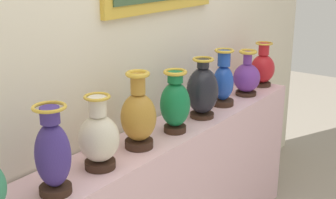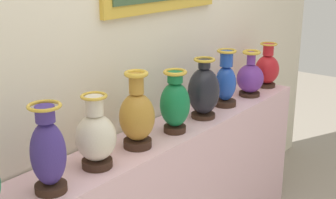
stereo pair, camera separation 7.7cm
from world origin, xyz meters
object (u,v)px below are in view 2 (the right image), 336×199
at_px(vase_sapphire, 226,82).
at_px(vase_crimson, 267,68).
at_px(vase_ivory, 96,137).
at_px(vase_emerald, 175,103).
at_px(vase_onyx, 204,91).
at_px(vase_indigo, 48,152).
at_px(vase_ochre, 137,116).
at_px(vase_violet, 250,78).

bearing_deg(vase_sapphire, vase_crimson, -0.88).
distance_m(vase_ivory, vase_crimson, 1.70).
height_order(vase_emerald, vase_onyx, vase_onyx).
height_order(vase_indigo, vase_ochre, vase_ochre).
relative_size(vase_emerald, vase_crimson, 1.07).
height_order(vase_ivory, vase_onyx, vase_onyx).
bearing_deg(vase_ivory, vase_indigo, -176.18).
xyz_separation_m(vase_indigo, vase_violet, (1.70, 0.01, -0.05)).
xyz_separation_m(vase_sapphire, vase_violet, (0.29, -0.02, -0.03)).
xyz_separation_m(vase_emerald, vase_onyx, (0.29, 0.01, 0.00)).
xyz_separation_m(vase_ivory, vase_onyx, (0.86, -0.01, 0.02)).
bearing_deg(vase_violet, vase_sapphire, 176.03).
bearing_deg(vase_ivory, vase_violet, -0.40).
height_order(vase_ivory, vase_ochre, vase_ochre).
xyz_separation_m(vase_emerald, vase_crimson, (1.13, 0.02, -0.03)).
bearing_deg(vase_sapphire, vase_indigo, -178.83).
xyz_separation_m(vase_onyx, vase_crimson, (0.84, 0.01, -0.03)).
xyz_separation_m(vase_ivory, vase_sapphire, (1.14, 0.01, 0.01)).
distance_m(vase_sapphire, vase_crimson, 0.57).
bearing_deg(vase_indigo, vase_ochre, 2.55).
bearing_deg(vase_indigo, vase_sapphire, 1.17).
relative_size(vase_indigo, vase_violet, 1.20).
distance_m(vase_sapphire, vase_violet, 0.29).
relative_size(vase_ochre, vase_violet, 1.25).
bearing_deg(vase_ivory, vase_onyx, -0.49).
distance_m(vase_indigo, vase_onyx, 1.14).
bearing_deg(vase_ivory, vase_crimson, 0.05).
relative_size(vase_onyx, vase_violet, 1.15).
bearing_deg(vase_ochre, vase_indigo, -177.45).
bearing_deg(vase_onyx, vase_indigo, -179.43).
height_order(vase_ivory, vase_emerald, same).
height_order(vase_ochre, vase_onyx, vase_ochre).
bearing_deg(vase_indigo, vase_crimson, 0.58).
distance_m(vase_emerald, vase_violet, 0.86).
distance_m(vase_onyx, vase_crimson, 0.84).
height_order(vase_violet, vase_crimson, vase_crimson).
height_order(vase_onyx, vase_crimson, vase_onyx).
xyz_separation_m(vase_ochre, vase_violet, (1.14, -0.02, -0.04)).
relative_size(vase_ivory, vase_violet, 1.10).
relative_size(vase_ochre, vase_onyx, 1.09).
height_order(vase_ochre, vase_violet, vase_ochre).
distance_m(vase_violet, vase_crimson, 0.28).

